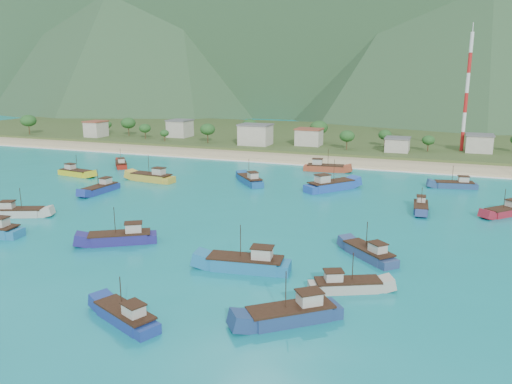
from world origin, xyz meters
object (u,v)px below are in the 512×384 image
(boat_10, at_px, (330,186))
(boat_12, at_px, (455,185))
(boat_24, at_px, (121,165))
(boat_18, at_px, (152,178))
(boat_9, at_px, (369,254))
(boat_1, at_px, (421,208))
(boat_8, at_px, (325,168))
(boat_13, at_px, (506,212))
(boat_7, at_px, (346,286))
(boat_3, at_px, (75,173))
(boat_11, at_px, (101,189))
(boat_22, at_px, (247,264))
(boat_15, at_px, (121,238))
(radio_tower, at_px, (467,93))
(boat_5, at_px, (126,317))
(boat_17, at_px, (293,315))
(boat_16, at_px, (250,181))
(boat_0, at_px, (18,213))

(boat_10, bearing_deg, boat_12, 63.20)
(boat_24, bearing_deg, boat_18, -75.29)
(boat_9, bearing_deg, boat_10, 63.16)
(boat_1, relative_size, boat_18, 0.73)
(boat_1, distance_m, boat_18, 68.70)
(boat_8, xyz_separation_m, boat_13, (45.08, -33.00, -0.20))
(boat_7, bearing_deg, boat_18, -154.99)
(boat_3, bearing_deg, boat_11, 63.00)
(boat_11, height_order, boat_22, boat_22)
(boat_18, bearing_deg, boat_24, 59.92)
(boat_3, height_order, boat_18, boat_18)
(boat_9, distance_m, boat_15, 40.93)
(boat_12, bearing_deg, boat_1, 154.43)
(boat_13, xyz_separation_m, boat_15, (-62.43, -42.15, 0.15))
(radio_tower, bearing_deg, boat_13, -84.91)
(boat_8, xyz_separation_m, boat_22, (6.94, -78.68, 0.04))
(boat_8, bearing_deg, radio_tower, 134.52)
(radio_tower, height_order, boat_24, radio_tower)
(boat_5, distance_m, boat_7, 28.22)
(boat_10, xyz_separation_m, boat_12, (28.76, 13.58, -0.35))
(boat_9, bearing_deg, boat_22, 168.37)
(boat_1, relative_size, boat_17, 0.87)
(boat_7, distance_m, boat_17, 11.30)
(boat_16, bearing_deg, boat_15, -134.76)
(boat_8, xyz_separation_m, boat_9, (22.85, -67.46, -0.17))
(boat_0, xyz_separation_m, boat_8, (46.57, 68.79, 0.15))
(boat_7, relative_size, boat_10, 0.76)
(boat_9, relative_size, boat_11, 0.89)
(boat_1, height_order, boat_18, boat_18)
(boat_16, distance_m, boat_17, 74.38)
(boat_8, bearing_deg, boat_12, 68.23)
(boat_8, relative_size, boat_13, 1.29)
(boat_9, height_order, boat_13, boat_9)
(boat_0, bearing_deg, boat_8, 123.59)
(boat_3, bearing_deg, boat_24, 175.90)
(boat_22, bearing_deg, boat_11, 48.98)
(boat_12, relative_size, boat_18, 0.82)
(boat_9, height_order, boat_11, boat_11)
(boat_3, distance_m, boat_18, 24.34)
(boat_1, relative_size, boat_24, 0.98)
(boat_7, bearing_deg, boat_5, -77.01)
(boat_16, bearing_deg, radio_tower, 12.05)
(boat_3, relative_size, boat_22, 0.88)
(boat_0, relative_size, boat_15, 0.95)
(boat_12, bearing_deg, boat_3, 91.67)
(boat_0, distance_m, boat_9, 69.43)
(boat_10, height_order, boat_22, boat_10)
(boat_0, bearing_deg, boat_16, 121.92)
(radio_tower, distance_m, boat_3, 129.87)
(boat_15, bearing_deg, boat_16, -35.77)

